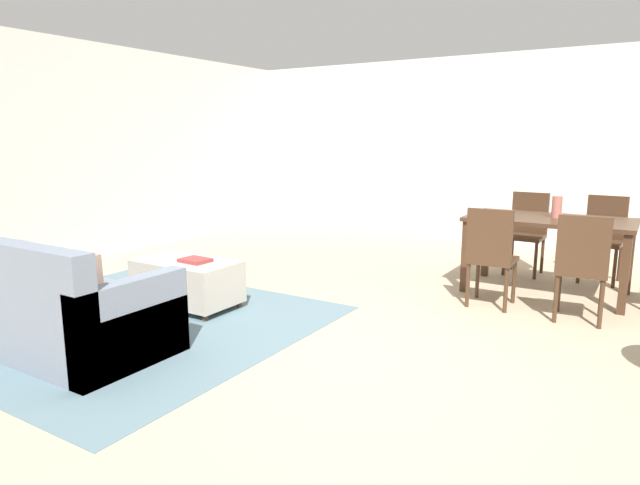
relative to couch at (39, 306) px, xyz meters
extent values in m
plane|color=tan|center=(2.19, 0.96, -0.29)|extent=(10.80, 10.80, 0.00)
cube|color=silver|center=(2.19, 5.96, 1.06)|extent=(9.00, 0.12, 2.70)
cube|color=silver|center=(-2.31, 1.46, 1.06)|extent=(0.12, 11.00, 2.70)
cube|color=slate|center=(0.14, 0.65, -0.29)|extent=(3.00, 2.80, 0.01)
cube|color=slate|center=(0.00, 0.05, -0.08)|extent=(2.10, 0.89, 0.42)
cube|color=slate|center=(0.98, 0.05, 0.02)|extent=(0.14, 0.89, 0.62)
cube|color=slate|center=(-0.21, -0.06, 0.30)|extent=(0.36, 0.11, 0.36)
cube|color=gray|center=(0.20, -0.06, 0.30)|extent=(0.36, 0.12, 0.36)
cube|color=gray|center=(0.61, -0.05, 0.30)|extent=(0.36, 0.12, 0.36)
cube|color=#B7AD9E|center=(0.28, 1.25, -0.05)|extent=(0.94, 0.55, 0.37)
cylinder|color=#422B1C|center=(-0.14, 1.47, -0.26)|extent=(0.05, 0.05, 0.06)
cylinder|color=#422B1C|center=(0.70, 1.47, -0.26)|extent=(0.05, 0.05, 0.06)
cylinder|color=#422B1C|center=(-0.14, 1.03, -0.26)|extent=(0.05, 0.05, 0.06)
cylinder|color=#422B1C|center=(0.70, 1.03, -0.26)|extent=(0.05, 0.05, 0.06)
cube|color=#422B1C|center=(2.99, 3.48, 0.45)|extent=(1.53, 0.87, 0.04)
cube|color=#422B1C|center=(2.29, 3.86, 0.07)|extent=(0.07, 0.07, 0.72)
cube|color=#422B1C|center=(3.69, 3.86, 0.07)|extent=(0.07, 0.07, 0.72)
cube|color=#422B1C|center=(2.29, 3.10, 0.07)|extent=(0.07, 0.07, 0.72)
cube|color=#422B1C|center=(3.69, 3.10, 0.07)|extent=(0.07, 0.07, 0.72)
cube|color=#422B1C|center=(2.64, 2.77, 0.14)|extent=(0.41, 0.41, 0.04)
cube|color=#422B1C|center=(2.64, 2.59, 0.39)|extent=(0.40, 0.05, 0.47)
cylinder|color=#422B1C|center=(2.46, 2.94, -0.09)|extent=(0.04, 0.04, 0.41)
cylinder|color=#422B1C|center=(2.80, 2.95, -0.09)|extent=(0.04, 0.04, 0.41)
cylinder|color=#422B1C|center=(2.47, 2.60, -0.09)|extent=(0.04, 0.04, 0.41)
cylinder|color=#422B1C|center=(2.81, 2.61, -0.09)|extent=(0.04, 0.04, 0.41)
cube|color=#422B1C|center=(3.39, 2.74, 0.14)|extent=(0.43, 0.43, 0.04)
cube|color=#422B1C|center=(3.40, 2.56, 0.39)|extent=(0.40, 0.07, 0.47)
cylinder|color=#422B1C|center=(3.20, 2.90, -0.09)|extent=(0.04, 0.04, 0.41)
cylinder|color=#422B1C|center=(3.54, 2.92, -0.09)|extent=(0.04, 0.04, 0.41)
cylinder|color=#422B1C|center=(3.23, 2.56, -0.09)|extent=(0.04, 0.04, 0.41)
cylinder|color=#422B1C|center=(3.57, 2.59, -0.09)|extent=(0.04, 0.04, 0.41)
cube|color=#422B1C|center=(2.63, 4.16, 0.14)|extent=(0.41, 0.41, 0.04)
cube|color=#422B1C|center=(2.64, 4.34, 0.39)|extent=(0.40, 0.05, 0.47)
cylinder|color=#422B1C|center=(2.80, 3.99, -0.09)|extent=(0.04, 0.04, 0.41)
cylinder|color=#422B1C|center=(2.46, 3.99, -0.09)|extent=(0.04, 0.04, 0.41)
cylinder|color=#422B1C|center=(2.81, 4.33, -0.09)|extent=(0.04, 0.04, 0.41)
cylinder|color=#422B1C|center=(2.47, 4.33, -0.09)|extent=(0.04, 0.04, 0.41)
cube|color=#422B1C|center=(3.41, 4.22, 0.14)|extent=(0.43, 0.43, 0.04)
cube|color=#422B1C|center=(3.42, 4.40, 0.39)|extent=(0.40, 0.07, 0.47)
cylinder|color=#422B1C|center=(3.56, 4.04, -0.09)|extent=(0.04, 0.04, 0.41)
cylinder|color=#422B1C|center=(3.22, 4.06, -0.09)|extent=(0.04, 0.04, 0.41)
cylinder|color=#422B1C|center=(3.59, 4.38, -0.09)|extent=(0.04, 0.04, 0.41)
cylinder|color=#422B1C|center=(3.25, 4.40, -0.09)|extent=(0.04, 0.04, 0.41)
cylinder|color=#B26659|center=(3.04, 3.51, 0.57)|extent=(0.09, 0.09, 0.21)
cube|color=maroon|center=(0.39, 1.25, 0.16)|extent=(0.27, 0.21, 0.03)
camera|label=1|loc=(3.89, -2.26, 1.25)|focal=30.94mm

